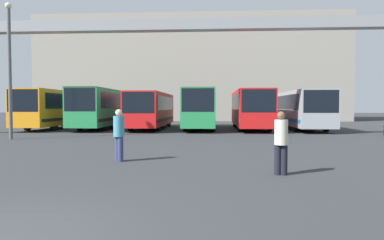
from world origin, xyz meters
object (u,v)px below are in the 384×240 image
object	(u,v)px
bus_slot_3	(201,107)
pedestrian_mid_left	(119,134)
bus_slot_5	(300,108)
bus_slot_0	(59,107)
bus_slot_4	(250,107)
lamp_post	(10,65)
bus_slot_1	(106,106)
bus_slot_2	(152,108)
pedestrian_near_right	(281,141)

from	to	relation	value
bus_slot_3	pedestrian_mid_left	distance (m)	17.36
bus_slot_5	pedestrian_mid_left	size ratio (longest dim) A/B	6.15
bus_slot_0	bus_slot_4	bearing A→B (deg)	-2.19
bus_slot_3	lamp_post	distance (m)	14.56
bus_slot_1	bus_slot_3	xyz separation A→B (m)	(8.27, -0.75, -0.03)
bus_slot_0	lamp_post	xyz separation A→B (m)	(1.88, -10.23, 2.39)
bus_slot_0	bus_slot_1	bearing A→B (deg)	4.13
bus_slot_1	bus_slot_5	bearing A→B (deg)	-1.96
bus_slot_1	pedestrian_mid_left	xyz separation A→B (m)	(6.10, -17.95, -0.95)
bus_slot_1	bus_slot_5	world-z (taller)	bus_slot_1
bus_slot_3	lamp_post	xyz separation A→B (m)	(-10.53, -9.78, 2.37)
lamp_post	bus_slot_0	bearing A→B (deg)	100.39
bus_slot_0	bus_slot_2	world-z (taller)	bus_slot_0
bus_slot_1	bus_slot_5	size ratio (longest dim) A/B	1.10
bus_slot_1	pedestrian_mid_left	size ratio (longest dim) A/B	6.79
bus_slot_1	lamp_post	size ratio (longest dim) A/B	1.56
bus_slot_1	pedestrian_mid_left	distance (m)	18.99
pedestrian_near_right	bus_slot_5	bearing A→B (deg)	85.64
bus_slot_1	bus_slot_4	size ratio (longest dim) A/B	1.18
bus_slot_4	pedestrian_near_right	bearing A→B (deg)	-93.72
pedestrian_near_right	bus_slot_1	bearing A→B (deg)	130.34
bus_slot_2	pedestrian_mid_left	size ratio (longest dim) A/B	5.85
bus_slot_4	lamp_post	distance (m)	17.69
bus_slot_2	bus_slot_5	xyz separation A→B (m)	(12.40, 0.27, 0.05)
bus_slot_2	pedestrian_mid_left	xyz separation A→B (m)	(1.97, -17.12, -0.78)
bus_slot_3	bus_slot_0	bearing A→B (deg)	177.89
bus_slot_5	lamp_post	bearing A→B (deg)	-152.06
bus_slot_5	lamp_post	distance (m)	21.42
bus_slot_2	pedestrian_mid_left	world-z (taller)	bus_slot_2
bus_slot_1	lamp_post	bearing A→B (deg)	-102.10
bus_slot_5	pedestrian_near_right	bearing A→B (deg)	-105.48
pedestrian_mid_left	pedestrian_near_right	bearing A→B (deg)	18.76
bus_slot_5	lamp_post	size ratio (longest dim) A/B	1.42
bus_slot_4	bus_slot_3	bearing A→B (deg)	177.55
bus_slot_4	lamp_post	xyz separation A→B (m)	(-14.66, -9.60, 2.42)
bus_slot_1	bus_slot_2	xyz separation A→B (m)	(4.13, -0.84, -0.17)
bus_slot_1	bus_slot_2	bearing A→B (deg)	-11.44
bus_slot_4	lamp_post	size ratio (longest dim) A/B	1.32
pedestrian_near_right	bus_slot_3	bearing A→B (deg)	109.69
bus_slot_5	pedestrian_mid_left	bearing A→B (deg)	-120.97
bus_slot_1	bus_slot_2	world-z (taller)	bus_slot_1
bus_slot_0	pedestrian_near_right	bearing A→B (deg)	-52.12
pedestrian_near_right	lamp_post	distance (m)	16.74
bus_slot_1	lamp_post	xyz separation A→B (m)	(-2.26, -10.53, 2.34)
bus_slot_0	pedestrian_mid_left	bearing A→B (deg)	-59.90
bus_slot_1	bus_slot_4	xyz separation A→B (m)	(12.40, -0.93, -0.08)
bus_slot_2	bus_slot_4	xyz separation A→B (m)	(8.27, -0.10, 0.09)
bus_slot_1	pedestrian_near_right	bearing A→B (deg)	-60.79
bus_slot_1	pedestrian_near_right	xyz separation A→B (m)	(11.16, -19.97, -0.97)
bus_slot_2	bus_slot_0	bearing A→B (deg)	176.28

